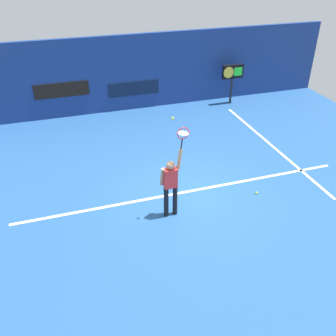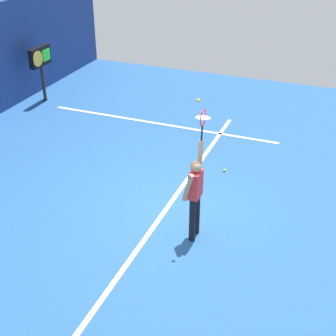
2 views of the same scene
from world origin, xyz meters
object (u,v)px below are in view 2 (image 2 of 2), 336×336
tennis_ball (198,101)px  spare_ball (225,170)px  tennis_racket (203,119)px  scoreboard_clock (40,59)px  tennis_player (195,193)px

tennis_ball → spare_ball: (2.68, 0.14, -2.82)m
tennis_racket → scoreboard_clock: bearing=55.2°
tennis_player → scoreboard_clock: bearing=53.5°
tennis_racket → scoreboard_clock: (4.82, 6.93, -1.01)m
tennis_racket → tennis_ball: bearing=176.9°
tennis_racket → tennis_player: bearing=179.2°
tennis_racket → spare_ball: (2.42, 0.15, -2.36)m
tennis_racket → tennis_ball: 0.53m
tennis_player → tennis_ball: bearing=11.9°
scoreboard_clock → spare_ball: scoreboard_clock is taller
tennis_player → tennis_ball: size_ratio=29.28×
tennis_racket → scoreboard_clock: 8.50m
scoreboard_clock → tennis_ball: bearing=-126.3°
spare_ball → tennis_player: bearing=-176.9°
tennis_player → spare_ball: (2.73, 0.15, -0.98)m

